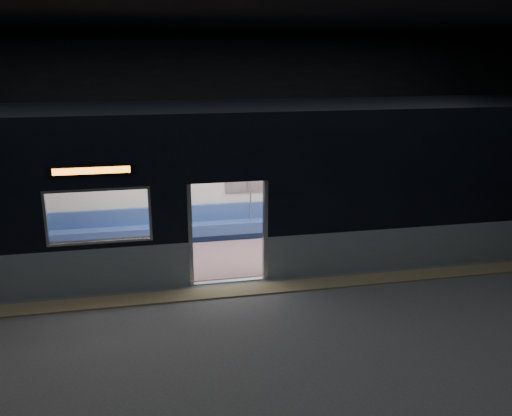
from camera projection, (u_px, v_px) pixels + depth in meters
name	position (u px, v px, depth m)	size (l,w,h in m)	color
station_floor	(238.00, 305.00, 9.84)	(24.00, 14.00, 0.01)	#47494C
station_envelope	(236.00, 100.00, 8.83)	(24.00, 14.00, 5.00)	black
tactile_strip	(233.00, 291.00, 10.35)	(22.80, 0.50, 0.03)	#8C7F59
metro_car	(217.00, 176.00, 11.72)	(18.00, 3.04, 3.35)	gray
passenger	(291.00, 207.00, 13.35)	(0.36, 0.62, 1.27)	black
handbag	(293.00, 213.00, 13.19)	(0.24, 0.20, 0.12)	black
transit_map	(246.00, 178.00, 13.23)	(0.92, 0.03, 0.60)	white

